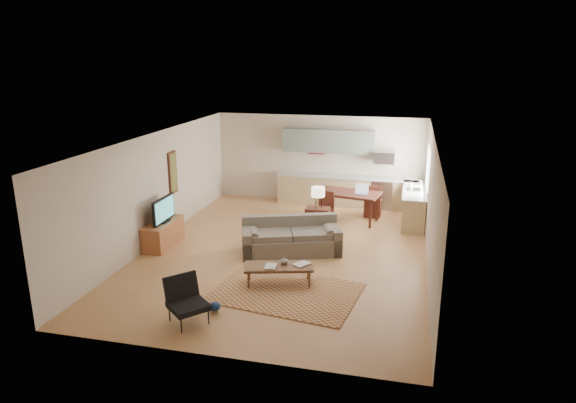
% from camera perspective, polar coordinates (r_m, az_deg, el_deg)
% --- Properties ---
extents(room, '(9.00, 9.00, 9.00)m').
position_cam_1_polar(room, '(11.78, -0.34, 0.54)').
color(room, '#AB7545').
rests_on(room, ground).
extents(kitchen_counter_back, '(4.26, 0.64, 0.92)m').
position_cam_1_polar(kitchen_counter_back, '(15.84, 6.44, 1.19)').
color(kitchen_counter_back, tan).
rests_on(kitchen_counter_back, ground).
extents(kitchen_counter_right, '(0.64, 2.26, 0.92)m').
position_cam_1_polar(kitchen_counter_right, '(14.60, 13.78, -0.48)').
color(kitchen_counter_right, tan).
rests_on(kitchen_counter_right, ground).
extents(kitchen_range, '(0.62, 0.62, 0.90)m').
position_cam_1_polar(kitchen_range, '(15.75, 10.41, 0.90)').
color(kitchen_range, '#A5A8AD').
rests_on(kitchen_range, ground).
extents(kitchen_microwave, '(0.62, 0.40, 0.35)m').
position_cam_1_polar(kitchen_microwave, '(15.53, 10.62, 4.84)').
color(kitchen_microwave, '#A5A8AD').
rests_on(kitchen_microwave, room).
extents(upper_cabinets, '(2.80, 0.34, 0.70)m').
position_cam_1_polar(upper_cabinets, '(15.75, 4.51, 6.71)').
color(upper_cabinets, slate).
rests_on(upper_cabinets, room).
extents(window_right, '(0.02, 1.40, 1.05)m').
position_cam_1_polar(window_right, '(14.34, 15.27, 3.62)').
color(window_right, white).
rests_on(window_right, room).
extents(wall_art_left, '(0.06, 0.42, 1.10)m').
position_cam_1_polar(wall_art_left, '(13.64, -12.65, 3.17)').
color(wall_art_left, olive).
rests_on(wall_art_left, room).
extents(triptych, '(1.70, 0.04, 0.50)m').
position_cam_1_polar(triptych, '(15.99, 3.15, 6.15)').
color(triptych, beige).
rests_on(triptych, room).
extents(rug, '(3.01, 2.30, 0.02)m').
position_cam_1_polar(rug, '(10.22, -0.26, -10.05)').
color(rug, brown).
rests_on(rug, floor).
extents(sofa, '(2.58, 1.78, 0.83)m').
position_cam_1_polar(sofa, '(11.99, 0.34, -3.88)').
color(sofa, '#60574B').
rests_on(sofa, floor).
extents(coffee_table, '(1.49, 0.90, 0.42)m').
position_cam_1_polar(coffee_table, '(10.48, -1.03, -8.14)').
color(coffee_table, '#51341F').
rests_on(coffee_table, floor).
extents(book_a, '(0.28, 0.35, 0.03)m').
position_cam_1_polar(book_a, '(10.34, -2.57, -7.18)').
color(book_a, maroon).
rests_on(book_a, coffee_table).
extents(book_b, '(0.54, 0.54, 0.02)m').
position_cam_1_polar(book_b, '(10.51, 1.07, -6.79)').
color(book_b, navy).
rests_on(book_b, coffee_table).
extents(vase, '(0.17, 0.17, 0.17)m').
position_cam_1_polar(vase, '(10.42, -0.44, -6.56)').
color(vase, black).
rests_on(vase, coffee_table).
extents(armchair, '(1.00, 1.00, 0.81)m').
position_cam_1_polar(armchair, '(9.17, -11.04, -10.85)').
color(armchair, black).
rests_on(armchair, floor).
extents(tv_credenza, '(0.51, 1.32, 0.61)m').
position_cam_1_polar(tv_credenza, '(12.84, -13.69, -3.49)').
color(tv_credenza, brown).
rests_on(tv_credenza, floor).
extents(tv, '(0.10, 1.02, 0.61)m').
position_cam_1_polar(tv, '(12.63, -13.67, -0.90)').
color(tv, black).
rests_on(tv, tv_credenza).
extents(console_table, '(0.62, 0.42, 0.71)m').
position_cam_1_polar(console_table, '(13.27, 3.30, -2.18)').
color(console_table, '#3B1912').
rests_on(console_table, floor).
extents(table_lamp, '(0.39, 0.39, 0.57)m').
position_cam_1_polar(table_lamp, '(13.08, 3.35, 0.48)').
color(table_lamp, beige).
rests_on(table_lamp, console_table).
extents(dining_table, '(1.80, 1.24, 0.84)m').
position_cam_1_polar(dining_table, '(14.35, 6.78, -0.58)').
color(dining_table, '#3B1912').
rests_on(dining_table, floor).
extents(dining_chair_near, '(0.55, 0.57, 0.95)m').
position_cam_1_polar(dining_chair_near, '(13.84, 3.92, -0.89)').
color(dining_chair_near, '#3B1912').
rests_on(dining_chair_near, floor).
extents(dining_chair_far, '(0.48, 0.50, 0.96)m').
position_cam_1_polar(dining_chair_far, '(14.86, 9.45, 0.15)').
color(dining_chair_far, '#3B1912').
rests_on(dining_chair_far, floor).
extents(laptop, '(0.37, 0.29, 0.26)m').
position_cam_1_polar(laptop, '(14.07, 8.13, 1.35)').
color(laptop, '#A5A8AD').
rests_on(laptop, dining_table).
extents(soap_bottle, '(0.13, 0.13, 0.19)m').
position_cam_1_polar(soap_bottle, '(14.63, 13.54, 1.83)').
color(soap_bottle, beige).
rests_on(soap_bottle, kitchen_counter_right).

